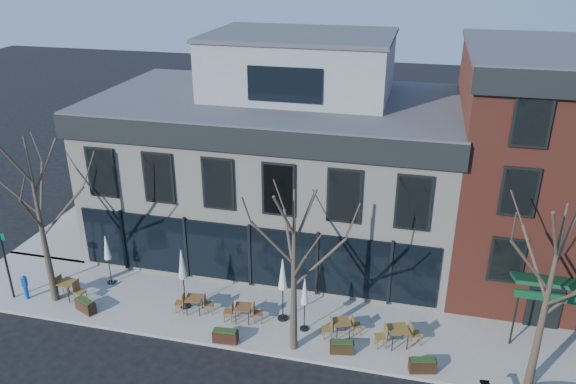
# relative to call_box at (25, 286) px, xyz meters

# --- Properties ---
(ground) EXTENTS (120.00, 120.00, 0.00)m
(ground) POSITION_rel_call_box_xyz_m (9.82, 3.43, -0.81)
(ground) COLOR black
(ground) RESTS_ON ground
(sidewalk_front) EXTENTS (33.50, 4.70, 0.15)m
(sidewalk_front) POSITION_rel_call_box_xyz_m (13.07, 1.28, -0.74)
(sidewalk_front) COLOR gray
(sidewalk_front) RESTS_ON ground
(sidewalk_side) EXTENTS (4.50, 12.00, 0.15)m
(sidewalk_side) POSITION_rel_call_box_xyz_m (-1.43, 9.43, -0.74)
(sidewalk_side) COLOR gray
(sidewalk_side) RESTS_ON ground
(corner_building) EXTENTS (18.39, 10.39, 11.10)m
(corner_building) POSITION_rel_call_box_xyz_m (9.89, 8.50, 3.91)
(corner_building) COLOR beige
(corner_building) RESTS_ON ground
(red_brick_building) EXTENTS (8.20, 11.78, 11.18)m
(red_brick_building) POSITION_rel_call_box_xyz_m (22.82, 8.42, 4.82)
(red_brick_building) COLOR brown
(red_brick_building) RESTS_ON ground
(tree_corner) EXTENTS (3.93, 3.98, 7.92)m
(tree_corner) POSITION_rel_call_box_xyz_m (1.33, 0.23, 3.44)
(tree_corner) COLOR #382B21
(tree_corner) RESTS_ON sidewalk_front
(tree_mid) EXTENTS (3.50, 3.55, 7.04)m
(tree_mid) POSITION_rel_call_box_xyz_m (12.83, -0.47, 2.98)
(tree_mid) COLOR #382B21
(tree_mid) RESTS_ON sidewalk_front
(tree_right) EXTENTS (3.72, 3.77, 7.48)m
(tree_right) POSITION_rel_call_box_xyz_m (21.83, -0.47, 3.21)
(tree_right) COLOR #382B21
(tree_right) RESTS_ON sidewalk_front
(sign_pole) EXTENTS (0.50, 0.10, 3.40)m
(sign_pole) POSITION_rel_call_box_xyz_m (-0.68, -0.07, 1.26)
(sign_pole) COLOR black
(sign_pole) RESTS_ON sidewalk_front
(call_box) EXTENTS (0.25, 0.25, 1.25)m
(call_box) POSITION_rel_call_box_xyz_m (0.00, 0.00, 0.00)
(call_box) COLOR #0D44B4
(call_box) RESTS_ON sidewalk_front
(cafe_set_0) EXTENTS (1.98, 0.90, 1.02)m
(cafe_set_0) POSITION_rel_call_box_xyz_m (1.84, 0.54, -0.14)
(cafe_set_0) COLOR brown
(cafe_set_0) RESTS_ON sidewalk_front
(cafe_set_2) EXTENTS (1.80, 0.81, 0.93)m
(cafe_set_2) POSITION_rel_call_box_xyz_m (7.97, 0.85, -0.19)
(cafe_set_2) COLOR brown
(cafe_set_2) RESTS_ON sidewalk_front
(cafe_set_3) EXTENTS (1.78, 0.79, 0.92)m
(cafe_set_3) POSITION_rel_call_box_xyz_m (10.29, 0.74, -0.19)
(cafe_set_3) COLOR brown
(cafe_set_3) RESTS_ON sidewalk_front
(cafe_set_4) EXTENTS (1.72, 1.07, 0.89)m
(cafe_set_4) POSITION_rel_call_box_xyz_m (14.60, 0.76, -0.20)
(cafe_set_4) COLOR brown
(cafe_set_4) RESTS_ON sidewalk_front
(cafe_set_5) EXTENTS (1.99, 1.14, 1.02)m
(cafe_set_5) POSITION_rel_call_box_xyz_m (16.91, 0.67, -0.14)
(cafe_set_5) COLOR brown
(cafe_set_5) RESTS_ON sidewalk_front
(umbrella_0) EXTENTS (0.41, 0.41, 2.56)m
(umbrella_0) POSITION_rel_call_box_xyz_m (3.11, 2.12, 1.14)
(umbrella_0) COLOR black
(umbrella_0) RESTS_ON sidewalk_front
(umbrella_1) EXTENTS (0.47, 0.47, 2.94)m
(umbrella_1) POSITION_rel_call_box_xyz_m (7.41, 1.12, 1.42)
(umbrella_1) COLOR black
(umbrella_1) RESTS_ON sidewalk_front
(umbrella_2) EXTENTS (0.48, 0.48, 3.02)m
(umbrella_2) POSITION_rel_call_box_xyz_m (11.93, 1.29, 1.47)
(umbrella_2) COLOR black
(umbrella_2) RESTS_ON sidewalk_front
(umbrella_3) EXTENTS (0.40, 0.40, 2.51)m
(umbrella_3) POSITION_rel_call_box_xyz_m (12.99, 0.81, 1.11)
(umbrella_3) COLOR black
(umbrella_3) RESTS_ON sidewalk_front
(planter_0) EXTENTS (1.13, 0.81, 0.59)m
(planter_0) POSITION_rel_call_box_xyz_m (3.20, -0.23, -0.37)
(planter_0) COLOR #311E10
(planter_0) RESTS_ON sidewalk_front
(planter_1) EXTENTS (1.06, 0.49, 0.58)m
(planter_1) POSITION_rel_call_box_xyz_m (10.00, -0.77, -0.38)
(planter_1) COLOR #331A11
(planter_1) RESTS_ON sidewalk_front
(planter_2) EXTENTS (1.02, 0.55, 0.54)m
(planter_2) POSITION_rel_call_box_xyz_m (14.77, -0.29, -0.39)
(planter_2) COLOR black
(planter_2) RESTS_ON sidewalk_front
(planter_3) EXTENTS (1.10, 0.64, 0.58)m
(planter_3) POSITION_rel_call_box_xyz_m (17.95, -0.65, -0.38)
(planter_3) COLOR black
(planter_3) RESTS_ON sidewalk_front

